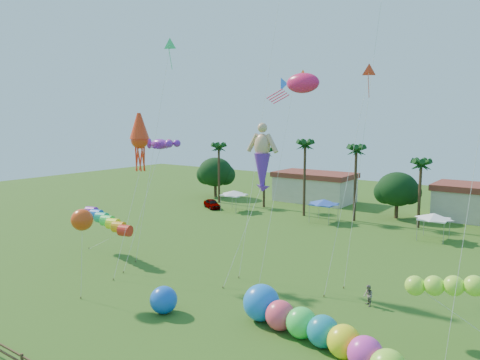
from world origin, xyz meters
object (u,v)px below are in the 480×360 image
Objects in this scene: spectator_b at (368,296)px; caterpillar_inflatable at (311,327)px; car_a at (212,204)px; blue_ball at (164,300)px.

caterpillar_inflatable is at bearing -46.05° from spectator_b.
spectator_b reaches higher than car_a.
spectator_b is 7.67m from caterpillar_inflatable.
caterpillar_inflatable is (32.11, -29.62, 0.36)m from car_a.
car_a is 43.69m from caterpillar_inflatable.
caterpillar_inflatable is at bearing -101.76° from car_a.
spectator_b is at bearing -92.89° from car_a.
blue_ball is (21.64, -31.67, 0.28)m from car_a.
car_a is 2.58× the size of spectator_b.
car_a is at bearing 152.52° from caterpillar_inflatable.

